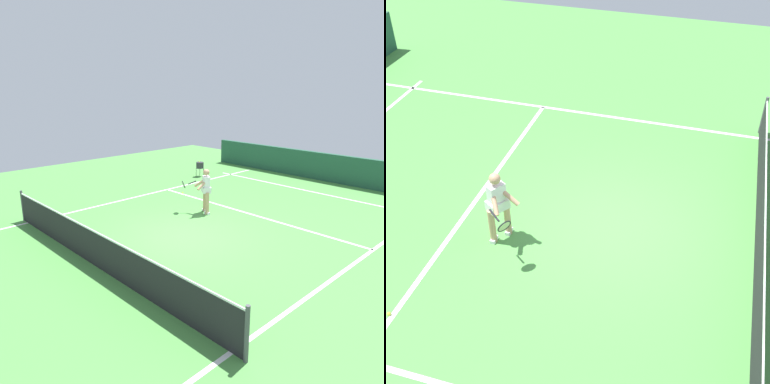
# 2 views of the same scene
# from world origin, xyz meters

# --- Properties ---
(ground_plane) EXTENTS (25.28, 25.28, 0.00)m
(ground_plane) POSITION_xyz_m (0.00, 0.00, 0.00)
(ground_plane) COLOR #4C9342
(service_line_marking) EXTENTS (8.57, 0.10, 0.01)m
(service_line_marking) POSITION_xyz_m (0.00, -3.08, 0.00)
(service_line_marking) COLOR white
(service_line_marking) RESTS_ON ground
(sideline_left_marking) EXTENTS (0.10, 17.44, 0.01)m
(sideline_left_marking) POSITION_xyz_m (-4.28, 0.00, 0.00)
(sideline_left_marking) COLOR white
(sideline_left_marking) RESTS_ON ground
(court_net) EXTENTS (9.25, 0.08, 1.02)m
(court_net) POSITION_xyz_m (0.00, 2.78, 0.48)
(court_net) COLOR #4C4C51
(court_net) RESTS_ON ground
(tennis_player) EXTENTS (1.08, 0.78, 1.55)m
(tennis_player) POSITION_xyz_m (1.04, -2.07, 0.85)
(tennis_player) COLOR tan
(tennis_player) RESTS_ON ground
(tennis_ball_near) EXTENTS (0.07, 0.07, 0.07)m
(tennis_ball_near) POSITION_xyz_m (3.37, -3.15, 0.03)
(tennis_ball_near) COLOR #D1E533
(tennis_ball_near) RESTS_ON ground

